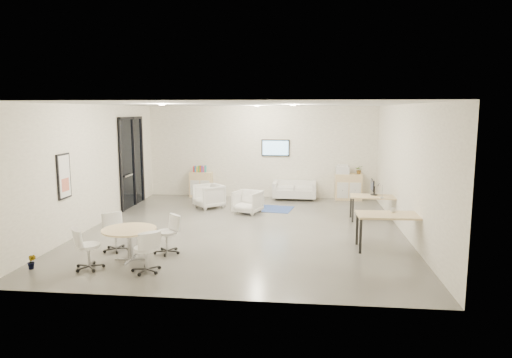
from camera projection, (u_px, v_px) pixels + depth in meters
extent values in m
cube|color=#56554F|center=(245.00, 244.00, 11.90)|extent=(8.00, 9.00, 0.80)
cube|color=white|center=(244.00, 88.00, 11.31)|extent=(8.00, 9.00, 0.80)
cube|color=beige|center=(262.00, 151.00, 16.42)|extent=(8.00, 0.80, 3.20)
cube|color=beige|center=(201.00, 208.00, 6.79)|extent=(8.00, 0.80, 3.20)
cube|color=beige|center=(80.00, 166.00, 12.07)|extent=(0.80, 9.00, 3.20)
cube|color=beige|center=(423.00, 170.00, 11.14)|extent=(0.80, 9.00, 3.20)
cube|color=black|center=(132.00, 162.00, 14.51)|extent=(0.02, 1.90, 2.85)
cube|color=black|center=(131.00, 118.00, 14.30)|extent=(0.06, 1.90, 0.08)
cube|color=black|center=(121.00, 165.00, 13.61)|extent=(0.06, 0.08, 2.85)
cube|color=black|center=(142.00, 159.00, 15.40)|extent=(0.06, 0.08, 2.85)
cube|color=black|center=(134.00, 161.00, 14.65)|extent=(0.06, 0.07, 2.85)
cube|color=#B2B2B7|center=(129.00, 175.00, 14.11)|extent=(0.04, 0.60, 0.05)
cube|color=black|center=(64.00, 176.00, 10.46)|extent=(0.04, 0.54, 1.04)
cube|color=white|center=(65.00, 176.00, 10.46)|extent=(0.01, 0.46, 0.96)
cube|color=#D47058|center=(65.00, 185.00, 10.49)|extent=(0.01, 0.32, 0.30)
cube|color=black|center=(275.00, 148.00, 15.92)|extent=(0.98, 0.05, 0.58)
cube|color=#93CDFF|center=(275.00, 148.00, 15.89)|extent=(0.90, 0.01, 0.50)
cylinder|color=#FFEAC6|center=(162.00, 105.00, 10.58)|extent=(0.14, 0.14, 0.03)
cylinder|color=#FFEAC6|center=(293.00, 105.00, 11.73)|extent=(0.14, 0.14, 0.03)
cylinder|color=#FFEAC6|center=(257.00, 106.00, 14.32)|extent=(0.14, 0.14, 0.03)
cube|color=#DABF83|center=(201.00, 184.00, 16.20)|extent=(0.78, 0.39, 0.88)
cube|color=silver|center=(195.00, 188.00, 16.04)|extent=(0.33, 0.02, 0.53)
cube|color=silver|center=(205.00, 188.00, 16.00)|extent=(0.33, 0.02, 0.53)
cube|color=#DABF83|center=(348.00, 187.00, 15.64)|extent=(0.90, 0.42, 0.90)
cube|color=silver|center=(343.00, 190.00, 15.46)|extent=(0.38, 0.02, 0.54)
cube|color=silver|center=(355.00, 191.00, 15.42)|extent=(0.38, 0.02, 0.54)
cube|color=red|center=(194.00, 169.00, 16.15)|extent=(0.04, 0.14, 0.22)
cube|color=#337FCC|center=(196.00, 169.00, 16.14)|extent=(0.04, 0.14, 0.22)
cube|color=gold|center=(197.00, 169.00, 16.14)|extent=(0.04, 0.14, 0.22)
cube|color=#4CB24C|center=(199.00, 169.00, 16.13)|extent=(0.04, 0.14, 0.22)
cube|color=#CC6619|center=(201.00, 169.00, 16.12)|extent=(0.04, 0.14, 0.22)
cube|color=purple|center=(202.00, 169.00, 16.12)|extent=(0.04, 0.14, 0.22)
cube|color=#E54C7F|center=(204.00, 169.00, 16.11)|extent=(0.04, 0.14, 0.22)
cube|color=teal|center=(205.00, 169.00, 16.10)|extent=(0.04, 0.14, 0.22)
cube|color=white|center=(342.00, 170.00, 15.58)|extent=(0.45, 0.38, 0.26)
cube|color=white|center=(342.00, 165.00, 15.56)|extent=(0.34, 0.28, 0.06)
cube|color=beige|center=(294.00, 193.00, 15.70)|extent=(1.48, 0.75, 0.28)
cube|color=beige|center=(295.00, 184.00, 15.94)|extent=(1.47, 0.18, 0.28)
cube|color=beige|center=(275.00, 189.00, 15.75)|extent=(0.14, 0.74, 0.55)
cube|color=beige|center=(314.00, 189.00, 15.61)|extent=(0.14, 0.74, 0.55)
cube|color=#2E428E|center=(267.00, 208.00, 14.27)|extent=(1.72, 1.29, 0.01)
imported|color=beige|center=(209.00, 195.00, 14.38)|extent=(1.07, 1.08, 0.81)
imported|color=beige|center=(248.00, 201.00, 13.60)|extent=(0.92, 0.89, 0.75)
cube|color=#DABF83|center=(375.00, 197.00, 12.66)|extent=(1.39, 0.79, 0.04)
cube|color=black|center=(353.00, 211.00, 12.50)|extent=(0.05, 0.05, 0.66)
cube|color=black|center=(399.00, 212.00, 12.37)|extent=(0.05, 0.05, 0.66)
cube|color=black|center=(351.00, 206.00, 13.06)|extent=(0.05, 0.05, 0.66)
cube|color=black|center=(395.00, 207.00, 12.93)|extent=(0.05, 0.05, 0.66)
cube|color=#DABF83|center=(393.00, 215.00, 9.95)|extent=(1.56, 0.81, 0.04)
cube|color=black|center=(361.00, 236.00, 9.76)|extent=(0.05, 0.05, 0.76)
cube|color=black|center=(429.00, 238.00, 9.61)|extent=(0.05, 0.05, 0.76)
cube|color=black|center=(357.00, 228.00, 10.41)|extent=(0.05, 0.05, 0.76)
cube|color=black|center=(422.00, 230.00, 10.25)|extent=(0.05, 0.05, 0.76)
cylinder|color=black|center=(374.00, 195.00, 12.80)|extent=(0.20, 0.20, 0.02)
cube|color=black|center=(374.00, 190.00, 12.78)|extent=(0.04, 0.03, 0.24)
cube|color=black|center=(373.00, 185.00, 12.77)|extent=(0.03, 0.50, 0.32)
cylinder|color=#DABF83|center=(129.00, 230.00, 9.24)|extent=(1.10, 1.10, 0.04)
cylinder|color=#B2B2B7|center=(130.00, 246.00, 9.29)|extent=(0.10, 0.10, 0.63)
cube|color=#B2B2B7|center=(130.00, 260.00, 9.34)|extent=(0.64, 0.06, 0.03)
cube|color=#B2B2B7|center=(130.00, 260.00, 9.34)|extent=(0.06, 0.64, 0.03)
imported|color=#3F7F3F|center=(359.00, 171.00, 15.51)|extent=(0.27, 0.29, 0.22)
imported|color=#3F7F3F|center=(32.00, 266.00, 8.82)|extent=(0.19, 0.31, 0.13)
imported|color=white|center=(393.00, 209.00, 10.14)|extent=(0.14, 0.12, 0.12)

